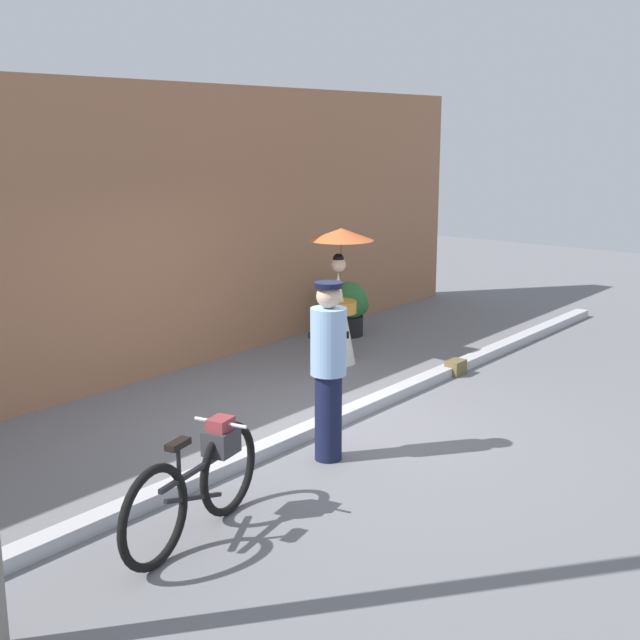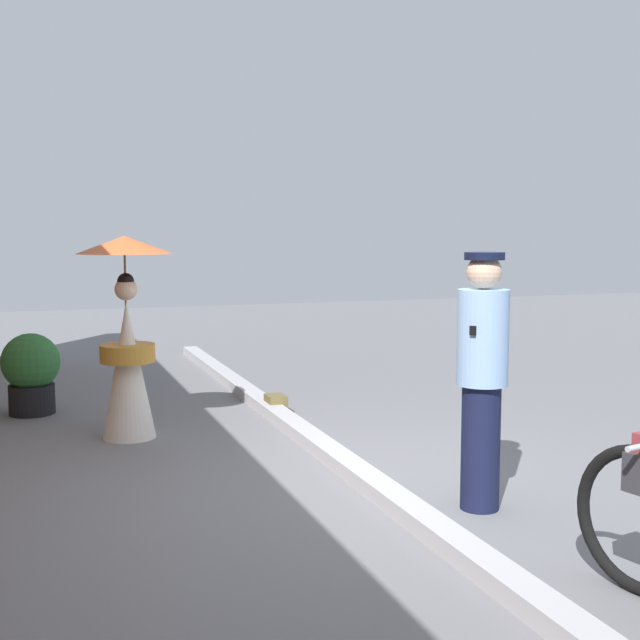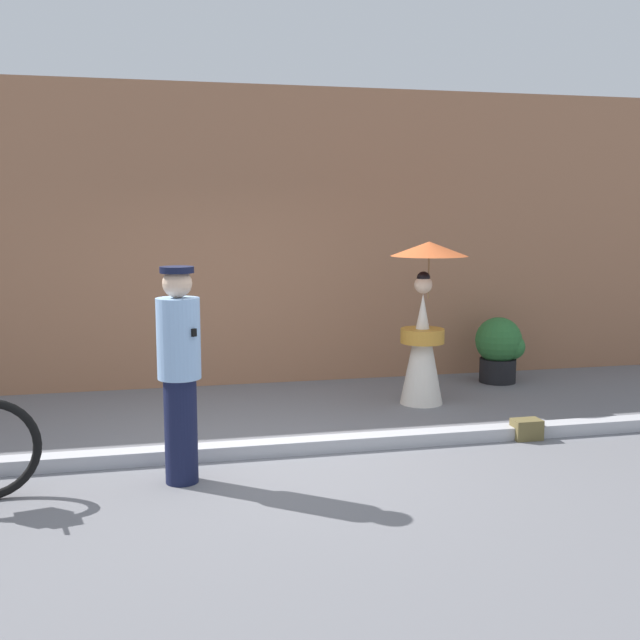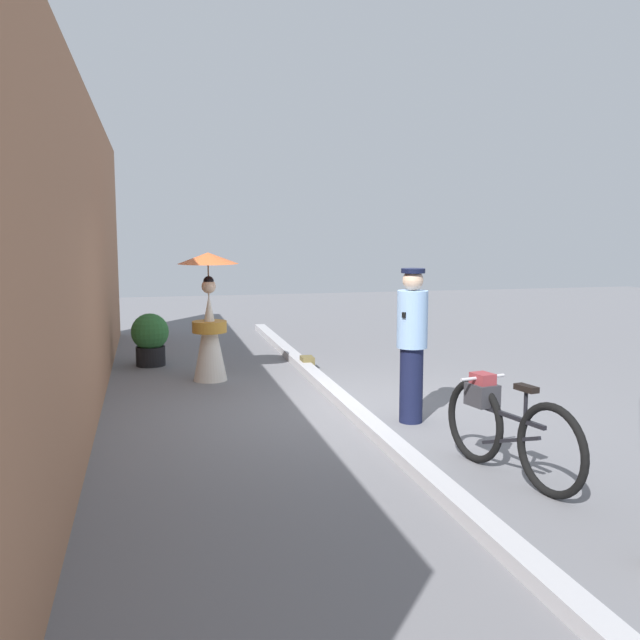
{
  "view_description": "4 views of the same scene",
  "coord_description": "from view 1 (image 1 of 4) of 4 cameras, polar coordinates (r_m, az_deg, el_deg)",
  "views": [
    {
      "loc": [
        -6.58,
        -5.22,
        3.1
      ],
      "look_at": [
        0.37,
        0.36,
        1.06
      ],
      "focal_mm": 47.21,
      "sensor_mm": 36.0,
      "label": 1
    },
    {
      "loc": [
        -5.36,
        2.27,
        1.86
      ],
      "look_at": [
        -0.21,
        0.45,
        1.27
      ],
      "focal_mm": 46.42,
      "sensor_mm": 36.0,
      "label": 2
    },
    {
      "loc": [
        -0.84,
        -6.51,
        2.13
      ],
      "look_at": [
        0.65,
        0.12,
        1.18
      ],
      "focal_mm": 42.9,
      "sensor_mm": 36.0,
      "label": 3
    },
    {
      "loc": [
        -7.98,
        2.27,
        2.17
      ],
      "look_at": [
        0.22,
        0.3,
        1.07
      ],
      "focal_mm": 40.11,
      "sensor_mm": 36.0,
      "label": 4
    }
  ],
  "objects": [
    {
      "name": "building_wall",
      "position": [
        10.66,
        -12.76,
        5.73
      ],
      "size": [
        14.0,
        0.4,
        3.67
      ],
      "primitive_type": "cube",
      "color": "#9E6B4C",
      "rests_on": "ground_plane"
    },
    {
      "name": "ground_plane",
      "position": [
        8.96,
        0.32,
        -7.38
      ],
      "size": [
        30.0,
        30.0,
        0.0
      ],
      "primitive_type": "plane",
      "color": "slate"
    },
    {
      "name": "person_officer",
      "position": [
        7.88,
        0.57,
        -3.16
      ],
      "size": [
        0.34,
        0.34,
        1.72
      ],
      "color": "#141938",
      "rests_on": "ground_plane"
    },
    {
      "name": "person_with_parasol",
      "position": [
        11.19,
        1.3,
        1.76
      ],
      "size": [
        0.86,
        0.86,
        1.82
      ],
      "color": "silver",
      "rests_on": "ground_plane"
    },
    {
      "name": "potted_plant_by_door",
      "position": [
        12.81,
        2.01,
        0.91
      ],
      "size": [
        0.6,
        0.59,
        0.83
      ],
      "color": "black",
      "rests_on": "ground_plane"
    },
    {
      "name": "sidewalk_curb",
      "position": [
        8.93,
        0.32,
        -7.02
      ],
      "size": [
        14.0,
        0.2,
        0.12
      ],
      "primitive_type": "cube",
      "color": "#B2B2B7",
      "rests_on": "ground_plane"
    },
    {
      "name": "bicycle_near_officer",
      "position": [
        6.65,
        -8.26,
        -10.8
      ],
      "size": [
        1.74,
        0.54,
        0.86
      ],
      "color": "black",
      "rests_on": "ground_plane"
    },
    {
      "name": "backpack_on_pavement",
      "position": [
        10.96,
        9.2,
        -3.18
      ],
      "size": [
        0.27,
        0.18,
        0.19
      ],
      "color": "brown",
      "rests_on": "ground_plane"
    }
  ]
}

